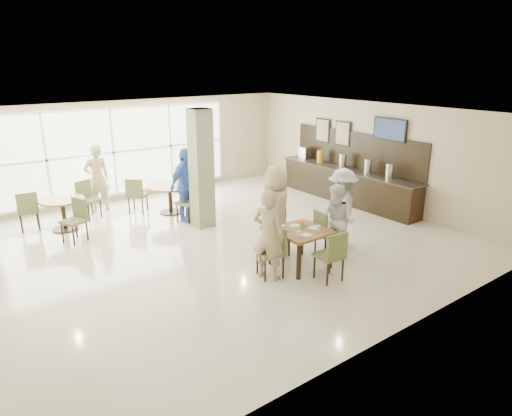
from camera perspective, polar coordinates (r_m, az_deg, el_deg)
ground at (r=10.02m, az=-5.06°, el=-4.53°), size 10.00×10.00×0.00m
room_shell at (r=9.51m, az=-5.33°, el=5.01°), size 10.00×10.00×10.00m
window_bank at (r=13.33m, az=-17.40°, el=6.64°), size 7.00×0.04×7.00m
column at (r=10.78m, az=-6.85°, el=4.84°), size 0.45×0.45×2.80m
main_table at (r=8.74m, az=5.62°, el=-3.30°), size 0.97×0.97×0.75m
round_table_left at (r=11.59m, az=-22.99°, el=0.12°), size 1.02×1.02×0.75m
round_table_right at (r=12.09m, az=-10.71°, el=2.12°), size 1.19×1.19×0.75m
chairs_main_table at (r=8.85m, az=5.69°, el=-4.33°), size 2.08×2.00×0.95m
chairs_table_left at (r=11.62m, az=-22.87°, el=-0.24°), size 1.97×2.01×0.95m
chairs_table_right at (r=12.15m, az=-10.57°, el=1.63°), size 2.06×1.97×0.95m
tabletop_clutter at (r=8.69m, az=5.82°, el=-2.38°), size 0.67×0.70×0.21m
buffet_counter at (r=13.13m, az=11.32°, el=3.15°), size 0.64×4.70×1.95m
wall_tv at (r=12.32m, az=16.38°, el=9.42°), size 0.06×1.00×0.58m
framed_art_a at (r=13.38m, az=10.80°, el=9.13°), size 0.05×0.55×0.70m
framed_art_b at (r=13.92m, az=8.35°, el=9.58°), size 0.05×0.55×0.70m
teen_left at (r=8.18m, az=1.58°, el=-3.35°), size 0.62×0.72×1.69m
teen_far at (r=9.35m, az=2.56°, el=-0.17°), size 1.01×0.79×1.83m
teen_right at (r=9.22m, az=10.13°, el=-1.72°), size 0.80×0.89×1.52m
teen_standing at (r=9.84m, az=10.70°, el=0.04°), size 1.20×1.23×1.69m
adult_a at (r=11.32m, az=-8.80°, el=2.85°), size 1.23×0.99×1.83m
adult_b at (r=12.26m, az=-7.34°, el=4.14°), size 0.82×1.76×1.86m
adult_standing at (r=12.62m, az=-19.24°, el=3.52°), size 0.66×0.44×1.80m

